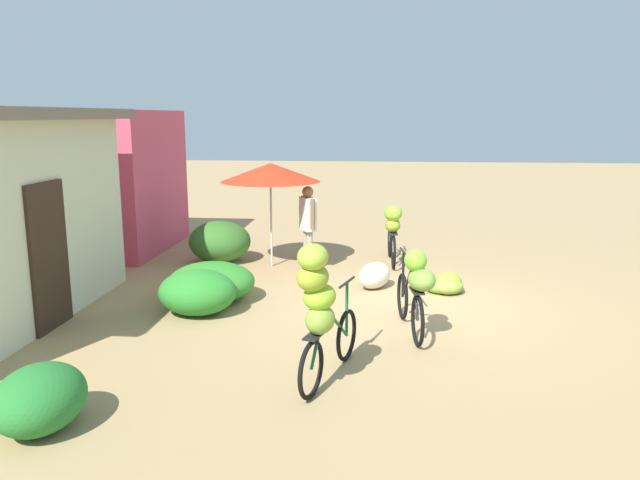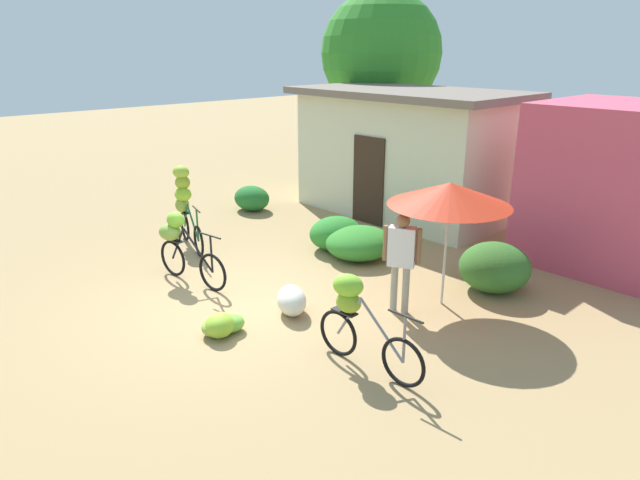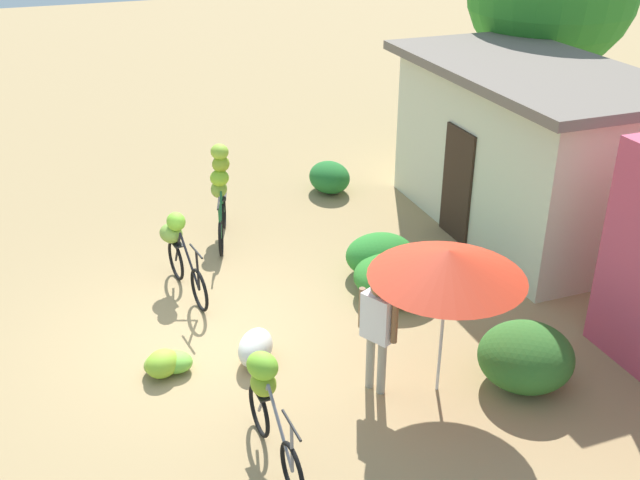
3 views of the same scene
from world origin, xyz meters
name	(u,v)px [view 2 (image 2 of 3)]	position (x,y,z in m)	size (l,w,h in m)	color
ground_plane	(234,303)	(0.00, 0.00, 0.00)	(60.00, 60.00, 0.00)	#A58759
building_low	(405,152)	(-1.50, 6.08, 1.50)	(5.43, 3.04, 2.96)	beige
shop_pink	(632,187)	(3.51, 6.35, 1.48)	(3.20, 2.80, 2.96)	#CC4964
tree_behind_building	(381,53)	(-4.44, 8.45, 3.70)	(3.50, 3.50, 5.47)	brown
hedge_bush_front_left	(252,198)	(-4.20, 3.46, 0.31)	(0.99, 0.80, 0.62)	#246F2C
hedge_bush_front_right	(336,233)	(-0.74, 3.00, 0.33)	(0.97, 1.13, 0.66)	#2B7F2B
hedge_bush_mid	(359,243)	(-0.06, 2.98, 0.30)	(1.28, 1.35, 0.60)	#307F2A
hedge_bush_by_door	(495,267)	(2.54, 3.52, 0.41)	(1.17, 1.22, 0.82)	#326B28
market_umbrella	(450,194)	(2.27, 2.43, 1.81)	(1.88, 1.88, 1.98)	beige
bicycle_leftmost	(184,199)	(-3.10, 0.98, 0.95)	(1.65, 0.63, 1.61)	black
bicycle_near_pile	(180,242)	(-1.44, -0.09, 0.70)	(1.71, 0.48, 1.21)	black
bicycle_center_loaded	(357,313)	(2.56, 0.13, 0.71)	(1.69, 0.43, 1.19)	black
banana_pile_on_ground	(221,325)	(0.72, -0.71, 0.14)	(0.70, 0.79, 0.34)	#73C03D
produce_sack	(292,300)	(0.90, 0.45, 0.22)	(0.70, 0.44, 0.44)	silver
person_vendor	(402,253)	(1.99, 1.70, 0.97)	(0.52, 0.36, 1.59)	gray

